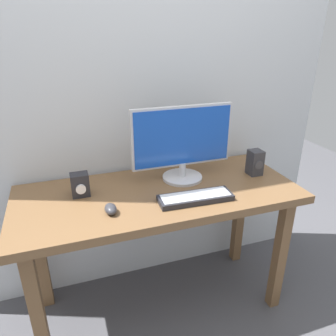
{
  "coord_description": "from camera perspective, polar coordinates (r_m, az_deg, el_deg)",
  "views": [
    {
      "loc": [
        -0.43,
        -1.4,
        1.53
      ],
      "look_at": [
        0.05,
        0.0,
        0.89
      ],
      "focal_mm": 34.37,
      "sensor_mm": 36.0,
      "label": 1
    }
  ],
  "objects": [
    {
      "name": "ground_plane",
      "position": [
        2.12,
        -1.39,
        -22.73
      ],
      "size": [
        6.0,
        6.0,
        0.0
      ],
      "primitive_type": "plane",
      "color": "#4C4C51"
    },
    {
      "name": "wall_back",
      "position": [
        1.8,
        -5.51,
        22.48
      ],
      "size": [
        2.35,
        0.04,
        3.0
      ],
      "primitive_type": "cube",
      "color": "silver",
      "rests_on": "ground_plane"
    },
    {
      "name": "desk",
      "position": [
        1.7,
        -1.6,
        -7.03
      ],
      "size": [
        1.44,
        0.61,
        0.77
      ],
      "color": "brown",
      "rests_on": "ground_plane"
    },
    {
      "name": "monitor",
      "position": [
        1.71,
        2.57,
        4.58
      ],
      "size": [
        0.55,
        0.22,
        0.4
      ],
      "color": "silver",
      "rests_on": "desk"
    },
    {
      "name": "keyboard_primary",
      "position": [
        1.56,
        4.89,
        -5.25
      ],
      "size": [
        0.37,
        0.13,
        0.03
      ],
      "color": "#232328",
      "rests_on": "desk"
    },
    {
      "name": "mouse",
      "position": [
        1.47,
        -10.13,
        -7.16
      ],
      "size": [
        0.06,
        0.09,
        0.04
      ],
      "primitive_type": "ellipsoid",
      "rotation": [
        0.0,
        0.0,
        0.04
      ],
      "color": "#333338",
      "rests_on": "desk"
    },
    {
      "name": "speaker_right",
      "position": [
        1.87,
        15.17,
        0.95
      ],
      "size": [
        0.07,
        0.08,
        0.14
      ],
      "color": "#333338",
      "rests_on": "desk"
    },
    {
      "name": "audio_controller",
      "position": [
        1.64,
        -15.32,
        -2.89
      ],
      "size": [
        0.09,
        0.08,
        0.12
      ],
      "color": "#232328",
      "rests_on": "desk"
    }
  ]
}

